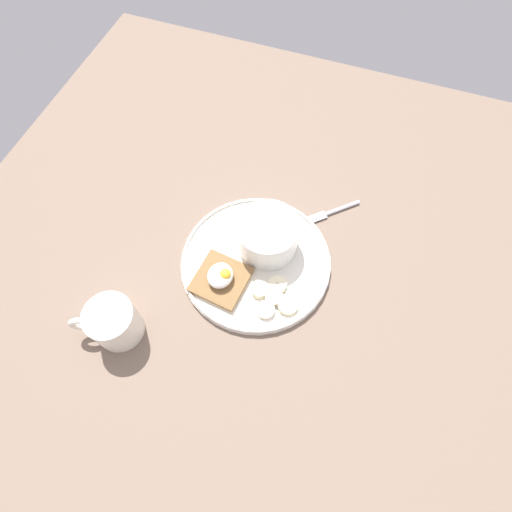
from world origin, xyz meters
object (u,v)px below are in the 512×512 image
at_px(banana_slice_back, 277,285).
at_px(coffee_mug, 113,322).
at_px(oatmeal_bowl, 268,235).
at_px(banana_slice_front, 266,310).
at_px(banana_slice_left, 260,289).
at_px(knife, 327,214).
at_px(banana_slice_right, 274,297).
at_px(banana_slice_inner, 288,305).
at_px(toast_slice, 221,280).
at_px(poached_egg, 221,275).

relative_size(banana_slice_back, coffee_mug, 0.35).
bearing_deg(banana_slice_back, oatmeal_bowl, 30.73).
distance_m(oatmeal_bowl, banana_slice_front, 0.14).
relative_size(banana_slice_left, knife, 0.38).
bearing_deg(banana_slice_right, banana_slice_front, 165.23).
xyz_separation_m(banana_slice_front, coffee_mug, (-0.11, 0.23, 0.03)).
bearing_deg(banana_slice_inner, toast_slice, 87.66).
xyz_separation_m(oatmeal_bowl, knife, (0.11, -0.09, -0.04)).
bearing_deg(poached_egg, knife, -34.24).
distance_m(banana_slice_left, banana_slice_right, 0.03).
xyz_separation_m(banana_slice_front, banana_slice_inner, (0.02, -0.03, 0.00)).
xyz_separation_m(toast_slice, banana_slice_back, (0.03, -0.10, -0.00)).
bearing_deg(knife, oatmeal_bowl, 140.85).
bearing_deg(toast_slice, banana_slice_right, -89.80).
xyz_separation_m(toast_slice, banana_slice_right, (0.00, -0.10, 0.00)).
height_order(banana_slice_front, coffee_mug, coffee_mug).
bearing_deg(poached_egg, oatmeal_bowl, -28.07).
bearing_deg(coffee_mug, banana_slice_inner, -62.68).
bearing_deg(oatmeal_bowl, banana_slice_inner, -144.93).
height_order(poached_egg, banana_slice_back, poached_egg).
distance_m(banana_slice_back, banana_slice_right, 0.03).
distance_m(oatmeal_bowl, coffee_mug, 0.30).
distance_m(banana_slice_left, knife, 0.22).
bearing_deg(banana_slice_inner, banana_slice_right, 78.14).
bearing_deg(banana_slice_right, banana_slice_back, 6.68).
relative_size(toast_slice, coffee_mug, 0.92).
height_order(toast_slice, banana_slice_inner, same).
relative_size(banana_slice_left, banana_slice_right, 0.99).
distance_m(toast_slice, banana_slice_front, 0.10).
height_order(banana_slice_back, coffee_mug, coffee_mug).
bearing_deg(knife, banana_slice_back, 166.26).
bearing_deg(banana_slice_right, coffee_mug, 120.90).
distance_m(coffee_mug, knife, 0.45).
height_order(banana_slice_left, banana_slice_back, banana_slice_left).
bearing_deg(knife, banana_slice_left, 160.82).
height_order(banana_slice_front, knife, banana_slice_front).
height_order(banana_slice_right, banana_slice_inner, banana_slice_right).
bearing_deg(banana_slice_left, banana_slice_front, -146.42).
bearing_deg(coffee_mug, banana_slice_back, -54.49).
relative_size(poached_egg, banana_slice_inner, 1.18).
distance_m(banana_slice_front, banana_slice_right, 0.03).
bearing_deg(toast_slice, banana_slice_inner, -92.34).
xyz_separation_m(coffee_mug, knife, (0.35, -0.28, -0.04)).
relative_size(banana_slice_back, banana_slice_right, 0.85).
bearing_deg(banana_slice_front, knife, -11.78).
height_order(toast_slice, coffee_mug, coffee_mug).
bearing_deg(banana_slice_back, banana_slice_front, 175.37).
bearing_deg(knife, banana_slice_front, 168.22).
height_order(oatmeal_bowl, poached_egg, oatmeal_bowl).
xyz_separation_m(banana_slice_front, banana_slice_left, (0.03, 0.02, 0.00)).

